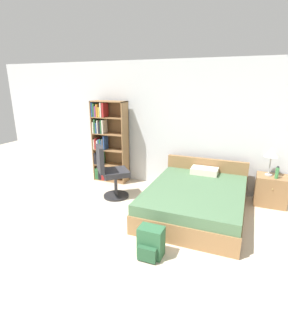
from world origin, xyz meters
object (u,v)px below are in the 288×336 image
bookshelf (106,142)px  water_bottle (277,173)px  office_chair (111,173)px  nightstand (271,190)px  table_lamp (272,153)px  backpack_green (151,243)px  bed (196,199)px

bookshelf → water_bottle: 3.49m
office_chair → nightstand: bearing=16.3°
bookshelf → table_lamp: (3.36, -0.00, 0.08)m
bookshelf → backpack_green: bookshelf is taller
table_lamp → water_bottle: table_lamp is taller
bookshelf → table_lamp: 3.36m
bookshelf → backpack_green: 3.09m
water_bottle → backpack_green: water_bottle is taller
table_lamp → water_bottle: bearing=-46.1°
nightstand → water_bottle: (0.04, -0.11, 0.38)m
bookshelf → backpack_green: size_ratio=4.38×
bookshelf → table_lamp: bookshelf is taller
office_chair → table_lamp: (2.79, 0.86, 0.47)m
bed → backpack_green: 1.47m
bed → nightstand: 1.47m
water_bottle → backpack_green: bearing=-125.5°
bed → water_bottle: (1.25, 0.73, 0.41)m
bookshelf → office_chair: bearing=-56.4°
office_chair → water_bottle: office_chair is taller
nightstand → water_bottle: size_ratio=2.49×
bed → nightstand: size_ratio=3.73×
office_chair → backpack_green: office_chair is taller
nightstand → backpack_green: bearing=-123.4°
bed → table_lamp: bearing=37.1°
bookshelf → bed: 2.48m
bookshelf → bed: size_ratio=0.87×
bookshelf → office_chair: bookshelf is taller
water_bottle → backpack_green: 2.70m
water_bottle → bed: bearing=-149.8°
table_lamp → water_bottle: (0.12, -0.13, -0.32)m
bed → table_lamp: table_lamp is taller
bed → water_bottle: 1.50m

